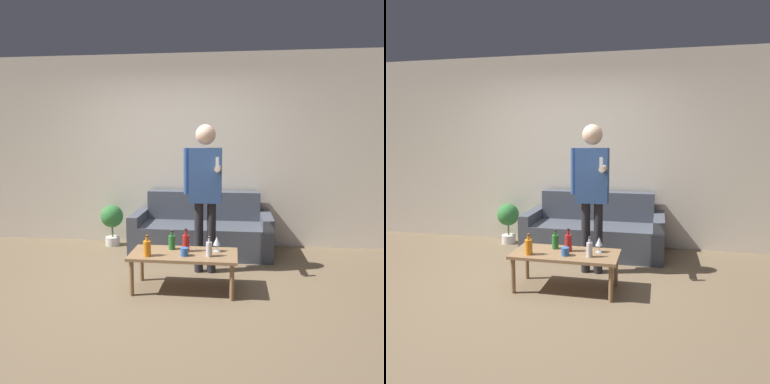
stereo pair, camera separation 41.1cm
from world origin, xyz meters
The scene contains 12 objects.
ground_plane centered at (0.00, 0.00, 0.00)m, with size 16.00×16.00×0.00m, color #756047.
wall_back centered at (0.00, 1.99, 1.35)m, with size 8.00×0.06×2.70m.
couch centered at (0.39, 1.57, 0.29)m, with size 1.84×0.81×0.80m.
coffee_table centered at (0.32, 0.26, 0.35)m, with size 1.08×0.50×0.39m.
bottle_orange centered at (0.58, 0.18, 0.47)m, with size 0.06×0.06×0.20m.
bottle_green centered at (0.18, 0.38, 0.47)m, with size 0.07×0.07×0.20m.
bottle_dark centered at (-0.03, 0.13, 0.47)m, with size 0.08×0.08×0.21m.
bottle_yellow centered at (0.33, 0.32, 0.48)m, with size 0.07×0.07×0.24m.
wine_glass_near centered at (0.65, 0.35, 0.49)m, with size 0.08×0.08×0.15m.
cup_on_table centered at (0.34, 0.17, 0.43)m, with size 0.08×0.08×0.08m.
person_standing_front centered at (0.49, 0.80, 1.02)m, with size 0.43×0.42×1.69m.
potted_plant centered at (-0.93, 1.73, 0.38)m, with size 0.32×0.32×0.59m.
Camera 1 is at (0.82, -3.35, 1.55)m, focal length 35.00 mm.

